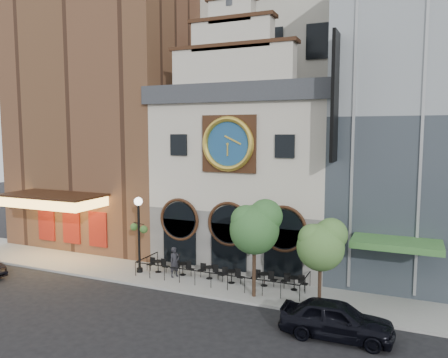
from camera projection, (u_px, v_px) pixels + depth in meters
ground at (202, 297)px, 24.63m from camera, size 120.00×120.00×0.00m
sidewalk at (220, 282)px, 26.90m from camera, size 44.00×5.00×0.15m
clock_building at (250, 169)px, 31.06m from camera, size 12.60×8.78×18.65m
theater_building at (117, 93)px, 37.53m from camera, size 14.00×15.60×25.00m
office_tower at (296, 17)px, 40.75m from camera, size 20.00×16.00×40.00m
cafe_railing at (220, 274)px, 26.85m from camera, size 10.60×2.60×0.90m
bistro_0 at (158, 265)px, 28.53m from camera, size 1.58×0.68×0.90m
bistro_1 at (183, 268)px, 27.95m from camera, size 1.58×0.68×0.90m
bistro_2 at (209, 271)px, 27.25m from camera, size 1.58×0.68×0.90m
bistro_3 at (231, 276)px, 26.46m from camera, size 1.58×0.68×0.90m
bistro_4 at (264, 278)px, 25.97m from camera, size 1.58×0.68×0.90m
bistro_5 at (294, 282)px, 25.30m from camera, size 1.58×0.68×0.90m
car_right at (336, 319)px, 19.70m from camera, size 5.11×2.17×1.72m
pedestrian at (175, 262)px, 27.55m from camera, size 0.74×0.83×1.92m
lamppost at (139, 226)px, 28.28m from camera, size 1.52×0.89×4.96m
tree_left at (255, 226)px, 23.98m from camera, size 2.84×2.74×5.48m
tree_right at (322, 243)px, 22.04m from camera, size 2.50×2.41×4.81m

